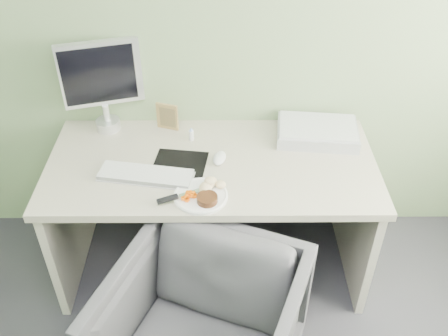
{
  "coord_description": "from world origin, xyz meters",
  "views": [
    {
      "loc": [
        0.05,
        -0.29,
        2.2
      ],
      "look_at": [
        0.06,
        1.5,
        0.79
      ],
      "focal_mm": 40.0,
      "sensor_mm": 36.0,
      "label": 1
    }
  ],
  "objects_px": {
    "desk": "(212,191)",
    "plate": "(201,196)",
    "scanner": "(317,132)",
    "monitor": "(102,81)",
    "desk_chair": "(204,335)"
  },
  "relations": [
    {
      "from": "desk",
      "to": "plate",
      "type": "bearing_deg",
      "value": -100.02
    },
    {
      "from": "scanner",
      "to": "monitor",
      "type": "distance_m",
      "value": 1.12
    },
    {
      "from": "monitor",
      "to": "desk_chair",
      "type": "xyz_separation_m",
      "value": [
        0.52,
        -1.01,
        -0.66
      ]
    },
    {
      "from": "plate",
      "to": "scanner",
      "type": "xyz_separation_m",
      "value": [
        0.59,
        0.46,
        0.03
      ]
    },
    {
      "from": "scanner",
      "to": "desk",
      "type": "bearing_deg",
      "value": -152.9
    },
    {
      "from": "desk_chair",
      "to": "desk",
      "type": "bearing_deg",
      "value": 109.25
    },
    {
      "from": "plate",
      "to": "desk_chair",
      "type": "xyz_separation_m",
      "value": [
        0.01,
        -0.44,
        -0.39
      ]
    },
    {
      "from": "desk",
      "to": "monitor",
      "type": "bearing_deg",
      "value": 150.41
    },
    {
      "from": "scanner",
      "to": "monitor",
      "type": "height_order",
      "value": "monitor"
    },
    {
      "from": "desk",
      "to": "desk_chair",
      "type": "xyz_separation_m",
      "value": [
        -0.03,
        -0.7,
        -0.2
      ]
    },
    {
      "from": "desk",
      "to": "scanner",
      "type": "height_order",
      "value": "scanner"
    },
    {
      "from": "desk_chair",
      "to": "scanner",
      "type": "bearing_deg",
      "value": 79.47
    },
    {
      "from": "monitor",
      "to": "desk_chair",
      "type": "relative_size",
      "value": 0.63
    },
    {
      "from": "desk",
      "to": "scanner",
      "type": "xyz_separation_m",
      "value": [
        0.54,
        0.21,
        0.21
      ]
    },
    {
      "from": "desk",
      "to": "monitor",
      "type": "relative_size",
      "value": 3.31
    }
  ]
}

